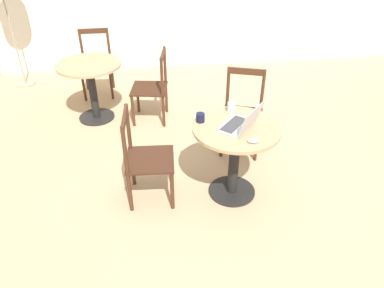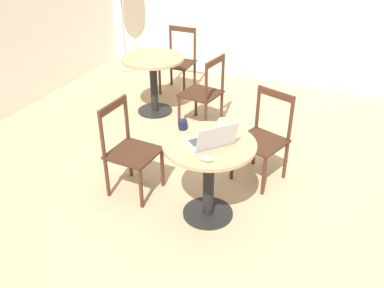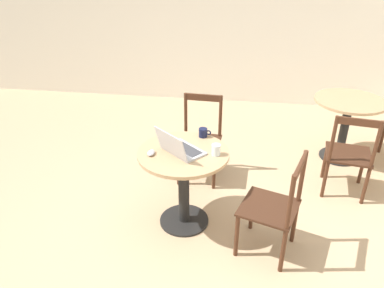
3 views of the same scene
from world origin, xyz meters
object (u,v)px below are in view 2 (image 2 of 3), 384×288
Objects in this scene: cafe_table_mid at (153,73)px; mouse at (207,159)px; cafe_table_near at (209,163)px; drinking_glass at (223,124)px; chair_near_back at (129,150)px; chair_near_right at (264,139)px; laptop at (211,140)px; chair_mid_front at (204,93)px; chair_mid_right at (179,61)px; mug at (183,125)px.

mouse reaches higher than cafe_table_mid.
cafe_table_near is at bearing -139.01° from cafe_table_mid.
drinking_glass is at bearing -133.65° from cafe_table_mid.
cafe_table_near is at bearing -93.12° from chair_near_back.
cafe_table_near is at bearing 161.46° from chair_near_right.
chair_near_back is at bearing 86.88° from cafe_table_near.
laptop reaches higher than mouse.
chair_near_back is 1.00× the size of chair_mid_front.
chair_mid_front is at bearing -139.04° from chair_mid_right.
chair_mid_right is at bearing 34.35° from drinking_glass.
cafe_table_near is at bearing 178.11° from drinking_glass.
chair_mid_front reaches higher than mouse.
laptop is 0.36m from mug.
mouse is at bearing -141.52° from cafe_table_mid.
chair_near_back is 1.00× the size of chair_near_right.
cafe_table_mid is 7.79× the size of mouse.
cafe_table_near is at bearing 42.89° from laptop.
chair_near_right is at bearing -9.77° from mouse.
cafe_table_mid is 1.74m from chair_near_back.
drinking_glass is (-0.50, 0.25, 0.35)m from chair_near_right.
chair_near_right is at bearing -41.18° from mug.
mouse is at bearing -166.03° from laptop.
laptop is at bearing -148.81° from chair_mid_right.
chair_mid_front is 1.50m from mug.
drinking_glass reaches higher than cafe_table_mid.
cafe_table_near is 0.87× the size of chair_mid_front.
mouse is at bearing -162.34° from cafe_table_near.
chair_near_back is at bearing 175.34° from chair_mid_front.
cafe_table_mid is at bearing 38.48° from mouse.
chair_near_back is 9.00× the size of mouse.
mouse is (-0.23, -0.06, -0.03)m from laptop.
cafe_table_near is 6.91× the size of mug.
chair_near_right is 2.00× the size of laptop.
chair_near_right is 2.38m from chair_mid_right.
cafe_table_near is at bearing -113.75° from mug.
mug is (0.13, 0.30, 0.24)m from cafe_table_near.
chair_near_right and chair_mid_right have the same top height.
cafe_table_mid is 1.74× the size of laptop.
mouse is at bearing -108.58° from chair_near_back.
chair_mid_right is at bearing 46.21° from chair_near_right.
chair_near_back is 1.50m from chair_mid_front.
cafe_table_near is 7.79× the size of mouse.
chair_near_right is 0.66m from drinking_glass.
drinking_glass is at bearing -1.89° from cafe_table_near.
chair_mid_right is 9.00× the size of mouse.
chair_mid_front is (1.50, -0.12, 0.00)m from chair_near_back.
chair_near_back is (-1.62, -0.63, -0.10)m from cafe_table_mid.
chair_near_right is 7.98× the size of mug.
mug is (0.16, 0.33, -0.01)m from laptop.
chair_mid_front and chair_mid_right have the same top height.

